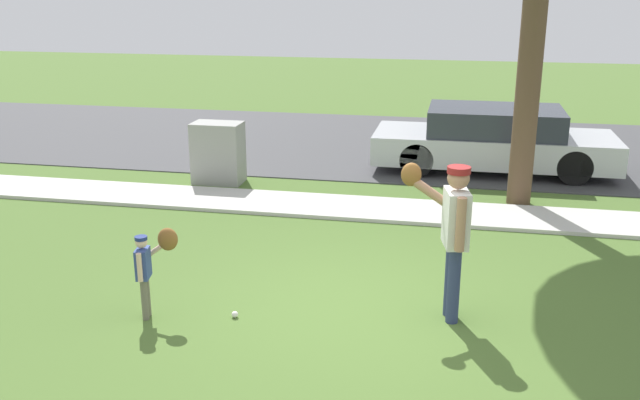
{
  "coord_description": "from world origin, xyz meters",
  "views": [
    {
      "loc": [
        1.13,
        -7.2,
        3.54
      ],
      "look_at": [
        -0.5,
        0.84,
        1.0
      ],
      "focal_mm": 39.36,
      "sensor_mm": 36.0,
      "label": 1
    }
  ],
  "objects_px": {
    "person_adult": "(452,225)",
    "parked_sedan_silver": "(494,140)",
    "baseball": "(235,314)",
    "person_child": "(151,260)",
    "utility_cabinet": "(218,153)"
  },
  "relations": [
    {
      "from": "person_adult",
      "to": "utility_cabinet",
      "type": "height_order",
      "value": "person_adult"
    },
    {
      "from": "baseball",
      "to": "parked_sedan_silver",
      "type": "xyz_separation_m",
      "value": [
        2.98,
        7.1,
        0.58
      ]
    },
    {
      "from": "person_child",
      "to": "baseball",
      "type": "relative_size",
      "value": 13.5
    },
    {
      "from": "utility_cabinet",
      "to": "parked_sedan_silver",
      "type": "distance_m",
      "value": 5.33
    },
    {
      "from": "baseball",
      "to": "utility_cabinet",
      "type": "height_order",
      "value": "utility_cabinet"
    },
    {
      "from": "person_adult",
      "to": "baseball",
      "type": "xyz_separation_m",
      "value": [
        -2.29,
        -0.47,
        -1.04
      ]
    },
    {
      "from": "utility_cabinet",
      "to": "parked_sedan_silver",
      "type": "height_order",
      "value": "parked_sedan_silver"
    },
    {
      "from": "person_child",
      "to": "baseball",
      "type": "bearing_deg",
      "value": -2.61
    },
    {
      "from": "baseball",
      "to": "parked_sedan_silver",
      "type": "relative_size",
      "value": 0.02
    },
    {
      "from": "person_adult",
      "to": "utility_cabinet",
      "type": "bearing_deg",
      "value": -58.94
    },
    {
      "from": "baseball",
      "to": "parked_sedan_silver",
      "type": "bearing_deg",
      "value": 67.26
    },
    {
      "from": "baseball",
      "to": "parked_sedan_silver",
      "type": "height_order",
      "value": "parked_sedan_silver"
    },
    {
      "from": "person_adult",
      "to": "parked_sedan_silver",
      "type": "bearing_deg",
      "value": -106.98
    },
    {
      "from": "person_adult",
      "to": "utility_cabinet",
      "type": "distance_m",
      "value": 6.43
    },
    {
      "from": "person_child",
      "to": "utility_cabinet",
      "type": "xyz_separation_m",
      "value": [
        -1.12,
        5.35,
        -0.1
      ]
    }
  ]
}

